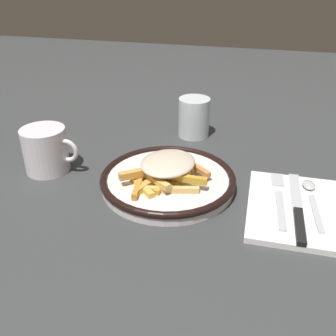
{
  "coord_description": "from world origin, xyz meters",
  "views": [
    {
      "loc": [
        0.15,
        -0.58,
        0.37
      ],
      "look_at": [
        0.0,
        0.0,
        0.04
      ],
      "focal_mm": 40.2,
      "sensor_mm": 36.0,
      "label": 1
    }
  ],
  "objects_px": {
    "fork": "(279,199)",
    "knife": "(298,211)",
    "plate": "(168,180)",
    "fries_heap": "(166,170)",
    "coffee_mug": "(46,150)",
    "napkin": "(296,209)",
    "spoon": "(311,195)",
    "water_glass": "(196,118)"
  },
  "relations": [
    {
      "from": "spoon",
      "to": "plate",
      "type": "bearing_deg",
      "value": -177.27
    },
    {
      "from": "fries_heap",
      "to": "water_glass",
      "type": "relative_size",
      "value": 1.96
    },
    {
      "from": "fork",
      "to": "water_glass",
      "type": "relative_size",
      "value": 1.92
    },
    {
      "from": "plate",
      "to": "napkin",
      "type": "height_order",
      "value": "plate"
    },
    {
      "from": "knife",
      "to": "coffee_mug",
      "type": "height_order",
      "value": "coffee_mug"
    },
    {
      "from": "napkin",
      "to": "coffee_mug",
      "type": "relative_size",
      "value": 1.82
    },
    {
      "from": "plate",
      "to": "coffee_mug",
      "type": "bearing_deg",
      "value": 179.83
    },
    {
      "from": "knife",
      "to": "fork",
      "type": "bearing_deg",
      "value": 133.23
    },
    {
      "from": "fries_heap",
      "to": "coffee_mug",
      "type": "relative_size",
      "value": 1.57
    },
    {
      "from": "napkin",
      "to": "water_glass",
      "type": "distance_m",
      "value": 0.35
    },
    {
      "from": "napkin",
      "to": "fries_heap",
      "type": "bearing_deg",
      "value": 175.61
    },
    {
      "from": "water_glass",
      "to": "plate",
      "type": "bearing_deg",
      "value": -91.11
    },
    {
      "from": "fries_heap",
      "to": "fork",
      "type": "height_order",
      "value": "fries_heap"
    },
    {
      "from": "spoon",
      "to": "fork",
      "type": "bearing_deg",
      "value": -157.23
    },
    {
      "from": "plate",
      "to": "fork",
      "type": "height_order",
      "value": "plate"
    },
    {
      "from": "fries_heap",
      "to": "knife",
      "type": "relative_size",
      "value": 0.86
    },
    {
      "from": "plate",
      "to": "napkin",
      "type": "distance_m",
      "value": 0.23
    },
    {
      "from": "fork",
      "to": "knife",
      "type": "bearing_deg",
      "value": -46.77
    },
    {
      "from": "plate",
      "to": "water_glass",
      "type": "xyz_separation_m",
      "value": [
        0.0,
        0.24,
        0.03
      ]
    },
    {
      "from": "water_glass",
      "to": "fork",
      "type": "bearing_deg",
      "value": -52.08
    },
    {
      "from": "plate",
      "to": "spoon",
      "type": "bearing_deg",
      "value": 2.73
    },
    {
      "from": "knife",
      "to": "spoon",
      "type": "height_order",
      "value": "spoon"
    },
    {
      "from": "plate",
      "to": "water_glass",
      "type": "relative_size",
      "value": 2.73
    },
    {
      "from": "napkin",
      "to": "fork",
      "type": "xyz_separation_m",
      "value": [
        -0.03,
        0.01,
        0.01
      ]
    },
    {
      "from": "fork",
      "to": "knife",
      "type": "relative_size",
      "value": 0.84
    },
    {
      "from": "fork",
      "to": "coffee_mug",
      "type": "bearing_deg",
      "value": 178.58
    },
    {
      "from": "fork",
      "to": "water_glass",
      "type": "xyz_separation_m",
      "value": [
        -0.2,
        0.25,
        0.03
      ]
    },
    {
      "from": "plate",
      "to": "fries_heap",
      "type": "distance_m",
      "value": 0.03
    },
    {
      "from": "plate",
      "to": "fries_heap",
      "type": "xyz_separation_m",
      "value": [
        -0.0,
        -0.0,
        0.02
      ]
    },
    {
      "from": "plate",
      "to": "napkin",
      "type": "xyz_separation_m",
      "value": [
        0.23,
        -0.02,
        -0.01
      ]
    },
    {
      "from": "fries_heap",
      "to": "water_glass",
      "type": "height_order",
      "value": "water_glass"
    },
    {
      "from": "coffee_mug",
      "to": "fries_heap",
      "type": "bearing_deg",
      "value": -1.27
    },
    {
      "from": "plate",
      "to": "fries_heap",
      "type": "bearing_deg",
      "value": -118.3
    },
    {
      "from": "knife",
      "to": "spoon",
      "type": "relative_size",
      "value": 1.38
    },
    {
      "from": "fries_heap",
      "to": "knife",
      "type": "distance_m",
      "value": 0.24
    },
    {
      "from": "coffee_mug",
      "to": "plate",
      "type": "bearing_deg",
      "value": -0.17
    },
    {
      "from": "coffee_mug",
      "to": "spoon",
      "type": "bearing_deg",
      "value": 1.3
    },
    {
      "from": "fork",
      "to": "knife",
      "type": "height_order",
      "value": "knife"
    },
    {
      "from": "plate",
      "to": "knife",
      "type": "xyz_separation_m",
      "value": [
        0.23,
        -0.04,
        -0.0
      ]
    },
    {
      "from": "napkin",
      "to": "plate",
      "type": "bearing_deg",
      "value": 174.4
    },
    {
      "from": "knife",
      "to": "spoon",
      "type": "bearing_deg",
      "value": 65.35
    },
    {
      "from": "napkin",
      "to": "coffee_mug",
      "type": "distance_m",
      "value": 0.48
    }
  ]
}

